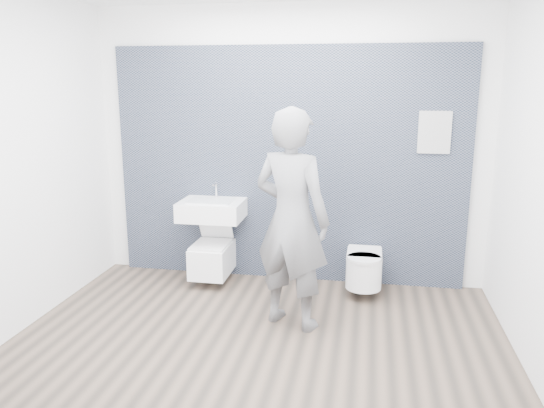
% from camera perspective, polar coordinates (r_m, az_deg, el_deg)
% --- Properties ---
extents(ground, '(4.00, 4.00, 0.00)m').
position_cam_1_polar(ground, '(4.43, -1.47, -14.47)').
color(ground, brown).
rests_on(ground, ground).
extents(room_shell, '(4.00, 4.00, 4.00)m').
position_cam_1_polar(room_shell, '(3.94, -1.61, 8.56)').
color(room_shell, white).
rests_on(room_shell, ground).
extents(tile_wall, '(3.60, 0.06, 2.40)m').
position_cam_1_polar(tile_wall, '(5.75, 1.60, -7.79)').
color(tile_wall, black).
rests_on(tile_wall, ground).
extents(washbasin, '(0.64, 0.48, 0.48)m').
position_cam_1_polar(washbasin, '(5.43, -6.50, -0.58)').
color(washbasin, white).
rests_on(washbasin, ground).
extents(toilet_square, '(0.37, 0.54, 0.68)m').
position_cam_1_polar(toilet_square, '(5.55, -6.44, -5.66)').
color(toilet_square, white).
rests_on(toilet_square, ground).
extents(toilet_rounded, '(0.34, 0.58, 0.32)m').
position_cam_1_polar(toilet_rounded, '(5.30, 9.86, -6.85)').
color(toilet_rounded, white).
rests_on(toilet_rounded, ground).
extents(info_placard, '(0.30, 0.03, 0.40)m').
position_cam_1_polar(info_placard, '(5.68, 16.01, -8.59)').
color(info_placard, silver).
rests_on(info_placard, ground).
extents(visitor, '(0.79, 0.66, 1.86)m').
position_cam_1_polar(visitor, '(4.40, 2.13, -1.69)').
color(visitor, slate).
rests_on(visitor, ground).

